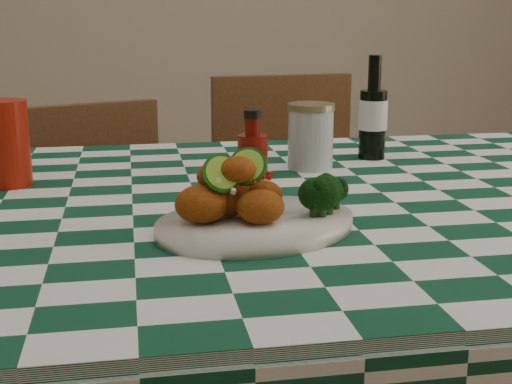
{
  "coord_description": "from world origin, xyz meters",
  "views": [
    {
      "loc": [
        -0.2,
        -1.1,
        1.08
      ],
      "look_at": [
        -0.04,
        -0.17,
        0.84
      ],
      "focal_mm": 50.0,
      "sensor_mm": 36.0,
      "label": 1
    }
  ],
  "objects": [
    {
      "name": "fried_chicken_pile",
      "position": [
        -0.06,
        -0.17,
        0.85
      ],
      "size": [
        0.14,
        0.1,
        0.09
      ],
      "primitive_type": null,
      "color": "#9E440F",
      "rests_on": "plate"
    },
    {
      "name": "ketchup_bottle",
      "position": [
        0.01,
        0.15,
        0.85
      ],
      "size": [
        0.07,
        0.07,
        0.12
      ],
      "primitive_type": null,
      "rotation": [
        0.0,
        0.0,
        -0.29
      ],
      "color": "#660D05",
      "rests_on": "dining_table"
    },
    {
      "name": "red_tumbler",
      "position": [
        -0.42,
        0.16,
        0.86
      ],
      "size": [
        0.09,
        0.09,
        0.15
      ],
      "primitive_type": "cylinder",
      "rotation": [
        0.0,
        0.0,
        0.08
      ],
      "color": "#931508",
      "rests_on": "dining_table"
    },
    {
      "name": "wooden_chair_right",
      "position": [
        0.25,
        0.73,
        0.45
      ],
      "size": [
        0.45,
        0.46,
        0.9
      ],
      "primitive_type": null,
      "rotation": [
        0.0,
        0.0,
        0.08
      ],
      "color": "#472814",
      "rests_on": "ground"
    },
    {
      "name": "beer_bottle",
      "position": [
        0.28,
        0.28,
        0.89
      ],
      "size": [
        0.06,
        0.06,
        0.21
      ],
      "primitive_type": null,
      "rotation": [
        0.0,
        0.0,
        -0.08
      ],
      "color": "black",
      "rests_on": "dining_table"
    },
    {
      "name": "broccoli_side",
      "position": [
        0.06,
        -0.16,
        0.83
      ],
      "size": [
        0.08,
        0.08,
        0.06
      ],
      "primitive_type": null,
      "color": "black",
      "rests_on": "plate"
    },
    {
      "name": "wooden_chair_left",
      "position": [
        -0.25,
        0.7,
        0.42
      ],
      "size": [
        0.5,
        0.51,
        0.84
      ],
      "primitive_type": null,
      "rotation": [
        0.0,
        0.0,
        0.35
      ],
      "color": "#472814",
      "rests_on": "ground"
    },
    {
      "name": "plate",
      "position": [
        -0.04,
        -0.17,
        0.8
      ],
      "size": [
        0.36,
        0.32,
        0.02
      ],
      "primitive_type": null,
      "rotation": [
        0.0,
        0.0,
        0.4
      ],
      "color": "silver",
      "rests_on": "dining_table"
    },
    {
      "name": "mason_jar",
      "position": [
        0.14,
        0.21,
        0.85
      ],
      "size": [
        0.09,
        0.09,
        0.12
      ],
      "primitive_type": null,
      "rotation": [
        0.0,
        0.0,
        0.0
      ],
      "color": "#B2BCBA",
      "rests_on": "dining_table"
    }
  ]
}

